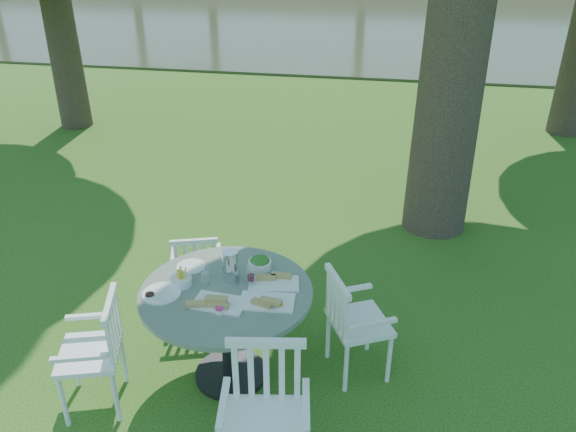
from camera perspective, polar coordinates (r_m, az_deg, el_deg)
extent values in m
plane|color=#1C430E|center=(5.32, -0.42, -9.15)|extent=(140.00, 140.00, 0.00)
cylinder|color=black|center=(4.62, -5.80, -15.61)|extent=(0.56, 0.56, 0.04)
cylinder|color=black|center=(4.37, -6.04, -11.88)|extent=(0.12, 0.12, 0.73)
cylinder|color=slate|center=(4.14, -6.30, -7.71)|extent=(1.26, 1.26, 0.04)
cylinder|color=white|center=(4.49, 10.23, -14.11)|extent=(0.04, 0.04, 0.44)
cylinder|color=white|center=(4.76, 8.18, -11.18)|extent=(0.04, 0.04, 0.44)
cylinder|color=white|center=(4.37, 5.91, -15.12)|extent=(0.04, 0.04, 0.44)
cylinder|color=white|center=(4.64, 4.10, -12.02)|extent=(0.04, 0.04, 0.44)
cube|color=white|center=(4.41, 7.28, -10.68)|extent=(0.57, 0.59, 0.04)
cube|color=white|center=(4.22, 4.96, -8.97)|extent=(0.24, 0.42, 0.45)
cylinder|color=white|center=(5.41, -7.15, -6.14)|extent=(0.03, 0.03, 0.40)
cylinder|color=white|center=(5.43, -10.89, -6.34)|extent=(0.03, 0.03, 0.40)
cylinder|color=white|center=(5.15, -7.08, -8.07)|extent=(0.03, 0.03, 0.40)
cylinder|color=white|center=(5.16, -11.03, -8.28)|extent=(0.03, 0.03, 0.40)
cube|color=white|center=(5.16, -9.21, -5.21)|extent=(0.50, 0.48, 0.04)
cube|color=white|center=(4.92, -9.39, -4.47)|extent=(0.40, 0.16, 0.41)
cylinder|color=white|center=(4.68, -20.81, -13.77)|extent=(0.04, 0.04, 0.44)
cylinder|color=white|center=(4.39, -21.87, -17.09)|extent=(0.04, 0.04, 0.44)
cylinder|color=white|center=(4.60, -16.40, -13.74)|extent=(0.04, 0.04, 0.44)
cylinder|color=white|center=(4.31, -17.11, -17.15)|extent=(0.04, 0.04, 0.44)
cube|color=white|center=(4.33, -19.54, -13.02)|extent=(0.54, 0.56, 0.04)
cube|color=white|center=(4.17, -17.30, -10.81)|extent=(0.18, 0.44, 0.45)
cylinder|color=white|center=(3.93, -5.40, -20.80)|extent=(0.04, 0.04, 0.48)
cylinder|color=white|center=(3.91, 1.23, -20.97)|extent=(0.04, 0.04, 0.48)
cube|color=white|center=(3.59, -2.34, -20.41)|extent=(0.56, 0.52, 0.04)
cube|color=white|center=(3.58, -2.21, -15.51)|extent=(0.49, 0.13, 0.49)
cube|color=white|center=(3.99, -6.97, -8.77)|extent=(0.38, 0.24, 0.01)
cube|color=white|center=(3.98, -2.14, -8.70)|extent=(0.40, 0.26, 0.02)
cube|color=white|center=(4.15, -1.45, -6.92)|extent=(0.40, 0.28, 0.02)
cylinder|color=white|center=(4.16, -12.71, -7.67)|extent=(0.28, 0.28, 0.01)
cylinder|color=white|center=(4.42, -9.82, -5.07)|extent=(0.23, 0.23, 0.01)
cylinder|color=white|center=(4.21, -10.80, -6.53)|extent=(0.16, 0.16, 0.06)
cylinder|color=white|center=(4.35, -2.87, -4.92)|extent=(0.18, 0.18, 0.06)
cylinder|color=silver|center=(4.17, -5.87, -5.07)|extent=(0.12, 0.12, 0.24)
cylinder|color=white|center=(4.12, -3.81, -5.96)|extent=(0.07, 0.07, 0.18)
cylinder|color=white|center=(4.26, -8.35, -5.64)|extent=(0.06, 0.06, 0.10)
cylinder|color=white|center=(4.18, -8.42, -6.33)|extent=(0.06, 0.06, 0.10)
cylinder|color=white|center=(3.90, -6.98, -9.54)|extent=(0.07, 0.07, 0.03)
cylinder|color=white|center=(3.92, -0.88, -9.21)|extent=(0.06, 0.06, 0.03)
cylinder|color=white|center=(3.96, -1.04, -8.70)|extent=(0.07, 0.07, 0.03)
cylinder|color=white|center=(4.12, -13.84, -7.98)|extent=(0.07, 0.07, 0.03)
cube|color=#333921|center=(27.39, 9.84, 20.20)|extent=(100.00, 28.00, 0.12)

